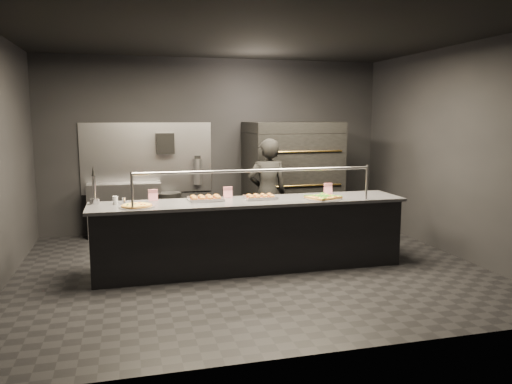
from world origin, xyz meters
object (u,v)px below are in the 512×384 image
(fire_extinguisher, at_px, (198,171))
(slider_tray_b, at_px, (260,197))
(service_counter, at_px, (251,234))
(worker, at_px, (268,193))
(pizza_oven, at_px, (291,177))
(round_pizza, at_px, (137,206))
(prep_shelf, at_px, (125,210))
(slider_tray_a, at_px, (206,198))
(square_pizza, at_px, (323,197))
(trash_bin, at_px, (169,214))
(towel_dispenser, at_px, (165,143))
(beer_tap, at_px, (94,193))

(fire_extinguisher, xyz_separation_m, slider_tray_b, (0.50, -2.33, -0.12))
(service_counter, xyz_separation_m, worker, (0.53, 1.04, 0.37))
(pizza_oven, bearing_deg, round_pizza, -142.40)
(pizza_oven, relative_size, prep_shelf, 1.59)
(pizza_oven, distance_m, fire_extinguisher, 1.63)
(slider_tray_a, relative_size, square_pizza, 0.96)
(trash_bin, bearing_deg, prep_shelf, 172.09)
(fire_extinguisher, bearing_deg, towel_dispenser, -178.96)
(trash_bin, bearing_deg, beer_tap, -117.89)
(trash_bin, bearing_deg, pizza_oven, -8.75)
(beer_tap, distance_m, slider_tray_a, 1.38)
(square_pizza, bearing_deg, slider_tray_a, 170.56)
(towel_dispenser, relative_size, beer_tap, 0.73)
(round_pizza, bearing_deg, prep_shelf, 93.49)
(fire_extinguisher, xyz_separation_m, trash_bin, (-0.53, -0.18, -0.70))
(square_pizza, bearing_deg, round_pizza, -179.70)
(slider_tray_b, xyz_separation_m, worker, (0.38, 0.97, -0.11))
(beer_tap, bearing_deg, pizza_oven, 28.37)
(service_counter, height_order, fire_extinguisher, service_counter)
(fire_extinguisher, bearing_deg, pizza_oven, -17.89)
(square_pizza, relative_size, worker, 0.29)
(round_pizza, xyz_separation_m, slider_tray_a, (0.88, 0.27, 0.01))
(pizza_oven, relative_size, trash_bin, 2.62)
(beer_tap, xyz_separation_m, trash_bin, (1.07, 2.02, -0.69))
(prep_shelf, relative_size, round_pizza, 2.84)
(beer_tap, bearing_deg, fire_extinguisher, 53.99)
(pizza_oven, xyz_separation_m, fire_extinguisher, (-1.55, 0.50, 0.09))
(pizza_oven, height_order, worker, pizza_oven)
(fire_extinguisher, height_order, beer_tap, beer_tap)
(prep_shelf, xyz_separation_m, slider_tray_a, (1.03, -2.19, 0.50))
(towel_dispenser, height_order, slider_tray_b, towel_dispenser)
(slider_tray_b, bearing_deg, square_pizza, -13.83)
(towel_dispenser, relative_size, fire_extinguisher, 0.69)
(square_pizza, distance_m, worker, 1.25)
(square_pizza, bearing_deg, fire_extinguisher, 117.40)
(beer_tap, xyz_separation_m, square_pizza, (2.91, -0.33, -0.12))
(service_counter, height_order, square_pizza, service_counter)
(prep_shelf, bearing_deg, round_pizza, -86.51)
(prep_shelf, xyz_separation_m, slider_tray_b, (1.75, -2.25, 0.49))
(prep_shelf, height_order, towel_dispenser, towel_dispenser)
(square_pizza, bearing_deg, pizza_oven, 83.27)
(fire_extinguisher, xyz_separation_m, round_pizza, (-1.10, -2.54, -0.12))
(fire_extinguisher, bearing_deg, prep_shelf, -176.34)
(towel_dispenser, relative_size, trash_bin, 0.48)
(square_pizza, distance_m, trash_bin, 3.04)
(prep_shelf, relative_size, square_pizza, 2.48)
(round_pizza, relative_size, trash_bin, 0.58)
(slider_tray_b, distance_m, trash_bin, 2.45)
(slider_tray_a, bearing_deg, fire_extinguisher, 84.42)
(fire_extinguisher, height_order, square_pizza, fire_extinguisher)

